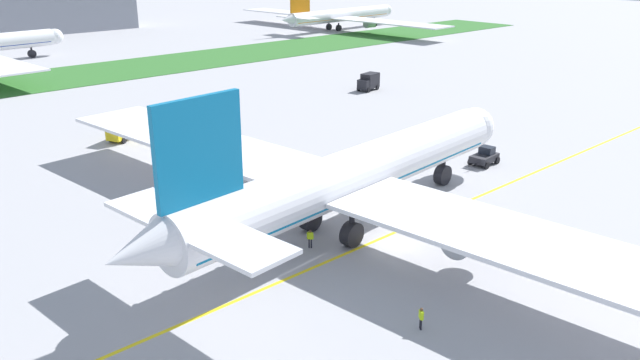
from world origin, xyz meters
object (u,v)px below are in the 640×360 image
ground_crew_marshaller_front (334,197)px  service_truck_baggage_loader (124,129)px  ground_crew_wingwalker_starboard (310,237)px  airliner_foreground (349,177)px  ground_crew_wingwalker_port (421,316)px  service_truck_catering_van (369,81)px  parked_airliner_far_right (339,16)px  pushback_tug (485,157)px

ground_crew_marshaller_front → service_truck_baggage_loader: size_ratio=0.29×
ground_crew_wingwalker_starboard → service_truck_baggage_loader: service_truck_baggage_loader is taller
airliner_foreground → ground_crew_wingwalker_port: (-8.20, -15.36, -4.23)m
service_truck_catering_van → airliner_foreground: bearing=-138.4°
service_truck_baggage_loader → parked_airliner_far_right: parked_airliner_far_right is taller
service_truck_catering_van → service_truck_baggage_loader: bearing=179.4°
parked_airliner_far_right → pushback_tug: bearing=-126.7°
airliner_foreground → pushback_tug: size_ratio=14.18×
pushback_tug → parked_airliner_far_right: 137.28m
ground_crew_wingwalker_starboard → service_truck_catering_van: bearing=38.9°
ground_crew_wingwalker_port → parked_airliner_far_right: 172.71m
service_truck_baggage_loader → parked_airliner_far_right: size_ratio=0.07×
ground_crew_wingwalker_starboard → service_truck_catering_van: (52.45, 42.37, 0.59)m
ground_crew_wingwalker_port → service_truck_baggage_loader: 58.10m
ground_crew_wingwalker_starboard → service_truck_catering_van: size_ratio=0.36×
parked_airliner_far_right → ground_crew_wingwalker_port: bearing=-132.3°
airliner_foreground → ground_crew_wingwalker_starboard: size_ratio=45.52×
pushback_tug → service_truck_baggage_loader: (-27.51, 40.02, 0.53)m
ground_crew_wingwalker_starboard → parked_airliner_far_right: parked_airliner_far_right is taller
ground_crew_wingwalker_starboard → parked_airliner_far_right: (113.35, 112.90, 3.41)m
ground_crew_marshaller_front → service_truck_catering_van: bearing=39.7°
pushback_tug → ground_crew_wingwalker_starboard: 31.42m
ground_crew_marshaller_front → parked_airliner_far_right: 150.41m
ground_crew_marshaller_front → ground_crew_wingwalker_starboard: ground_crew_wingwalker_starboard is taller
parked_airliner_far_right → airliner_foreground: bearing=-133.9°
ground_crew_wingwalker_port → ground_crew_marshaller_front: size_ratio=0.98×
service_truck_baggage_loader → pushback_tug: bearing=-55.5°
ground_crew_wingwalker_port → service_truck_baggage_loader: bearing=83.4°
ground_crew_wingwalker_port → service_truck_catering_van: 79.57m
ground_crew_wingwalker_port → pushback_tug: bearing=27.4°
ground_crew_wingwalker_starboard → service_truck_catering_van: 67.43m
ground_crew_wingwalker_port → ground_crew_wingwalker_starboard: size_ratio=0.97×
airliner_foreground → service_truck_catering_van: 63.12m
airliner_foreground → ground_crew_wingwalker_port: 17.91m
airliner_foreground → ground_crew_wingwalker_starboard: bearing=-174.0°
airliner_foreground → service_truck_catering_van: bearing=41.6°
airliner_foreground → parked_airliner_far_right: (108.04, 112.34, -0.79)m
service_truck_catering_van → ground_crew_marshaller_front: bearing=-140.3°
service_truck_catering_van → ground_crew_wingwalker_starboard: bearing=-141.1°
ground_crew_marshaller_front → service_truck_catering_van: size_ratio=0.36×
pushback_tug → ground_crew_marshaller_front: size_ratio=3.22×
ground_crew_marshaller_front → service_truck_baggage_loader: 37.67m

